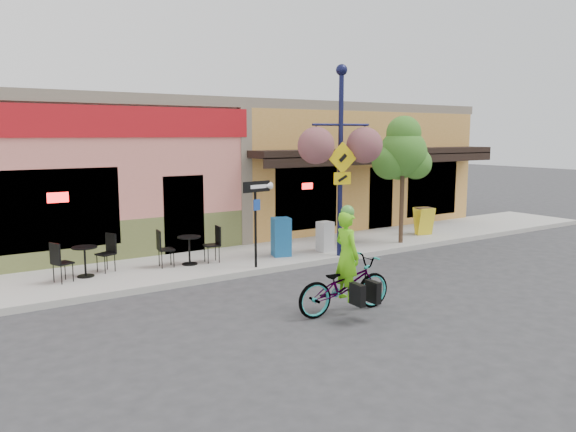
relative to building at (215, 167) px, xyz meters
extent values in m
plane|color=#2D2D30|center=(0.00, -7.50, -2.25)|extent=(90.00, 90.00, 0.00)
cube|color=#9E9B93|center=(0.00, -5.50, -2.17)|extent=(24.00, 3.00, 0.15)
cube|color=#A8A59E|center=(0.00, -6.95, -2.17)|extent=(24.00, 0.12, 0.15)
imported|color=maroon|center=(-2.43, -10.44, -1.70)|extent=(2.12, 0.85, 1.09)
imported|color=#68D616|center=(-2.38, -10.44, -1.38)|extent=(0.45, 0.66, 1.74)
camera|label=1|loc=(-9.16, -18.58, 1.18)|focal=35.00mm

